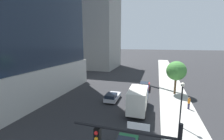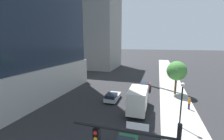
# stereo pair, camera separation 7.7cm
# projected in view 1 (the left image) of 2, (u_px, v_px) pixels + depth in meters

# --- Properties ---
(sidewalk) EXTENTS (4.68, 120.00, 0.15)m
(sidewalk) POSITION_uv_depth(u_px,v_px,m) (176.00, 104.00, 22.96)
(sidewalk) COLOR #B2AFA8
(sidewalk) RESTS_ON ground
(construction_building) EXTENTS (23.80, 21.02, 36.37)m
(construction_building) POSITION_uv_depth(u_px,v_px,m) (95.00, 23.00, 55.03)
(construction_building) COLOR gray
(construction_building) RESTS_ON ground
(street_lamp) EXTENTS (0.44, 0.44, 4.98)m
(street_lamp) POSITION_uv_depth(u_px,v_px,m) (182.00, 97.00, 16.31)
(street_lamp) COLOR black
(street_lamp) RESTS_ON sidewalk
(street_tree) EXTENTS (3.38, 3.38, 5.93)m
(street_tree) POSITION_uv_depth(u_px,v_px,m) (176.00, 71.00, 26.67)
(street_tree) COLOR brown
(street_tree) RESTS_ON sidewalk
(car_red) EXTENTS (1.91, 4.36, 1.35)m
(car_red) POSITION_uv_depth(u_px,v_px,m) (144.00, 86.00, 30.71)
(car_red) COLOR red
(car_red) RESTS_ON ground
(car_silver) EXTENTS (1.84, 4.09, 1.35)m
(car_silver) POSITION_uv_depth(u_px,v_px,m) (112.00, 97.00, 24.52)
(car_silver) COLOR #B7B7BC
(car_silver) RESTS_ON ground
(box_truck) EXTENTS (2.28, 6.66, 3.39)m
(box_truck) POSITION_uv_depth(u_px,v_px,m) (138.00, 98.00, 20.56)
(box_truck) COLOR #1E4799
(box_truck) RESTS_ON ground
(pedestrian_orange_shirt) EXTENTS (0.34, 0.34, 1.72)m
(pedestrian_orange_shirt) POSITION_uv_depth(u_px,v_px,m) (189.00, 103.00, 21.07)
(pedestrian_orange_shirt) COLOR #38334C
(pedestrian_orange_shirt) RESTS_ON sidewalk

